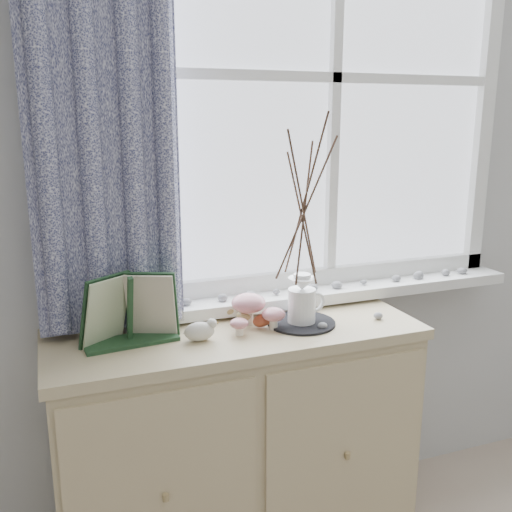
# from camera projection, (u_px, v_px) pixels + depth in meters

# --- Properties ---
(sideboard) EXTENTS (1.20, 0.45, 0.85)m
(sideboard) POSITION_uv_depth(u_px,v_px,m) (238.00, 447.00, 1.93)
(sideboard) COLOR tan
(sideboard) RESTS_ON ground
(botanical_book) EXTENTS (0.33, 0.16, 0.23)m
(botanical_book) POSITION_uv_depth(u_px,v_px,m) (131.00, 311.00, 1.67)
(botanical_book) COLOR #1C3B21
(botanical_book) RESTS_ON sideboard
(toadstool_cluster) EXTENTS (0.19, 0.17, 0.10)m
(toadstool_cluster) POSITION_uv_depth(u_px,v_px,m) (253.00, 309.00, 1.84)
(toadstool_cluster) COLOR white
(toadstool_cluster) RESTS_ON sideboard
(wooden_eggs) EXTENTS (0.13, 0.17, 0.06)m
(wooden_eggs) POSITION_uv_depth(u_px,v_px,m) (244.00, 316.00, 1.89)
(wooden_eggs) COLOR tan
(wooden_eggs) RESTS_ON sideboard
(songbird_figurine) EXTENTS (0.13, 0.07, 0.07)m
(songbird_figurine) POSITION_uv_depth(u_px,v_px,m) (199.00, 330.00, 1.73)
(songbird_figurine) COLOR white
(songbird_figurine) RESTS_ON sideboard
(crocheted_doily) EXTENTS (0.22, 0.22, 0.01)m
(crocheted_doily) POSITION_uv_depth(u_px,v_px,m) (301.00, 323.00, 1.88)
(crocheted_doily) COLOR black
(crocheted_doily) RESTS_ON sideboard
(twig_pitcher) EXTENTS (0.26, 0.26, 0.69)m
(twig_pitcher) POSITION_uv_depth(u_px,v_px,m) (304.00, 205.00, 1.79)
(twig_pitcher) COLOR white
(twig_pitcher) RESTS_ON crocheted_doily
(sideboard_pebbles) EXTENTS (0.25, 0.19, 0.02)m
(sideboard_pebbles) POSITION_uv_depth(u_px,v_px,m) (337.00, 317.00, 1.91)
(sideboard_pebbles) COLOR gray
(sideboard_pebbles) RESTS_ON sideboard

